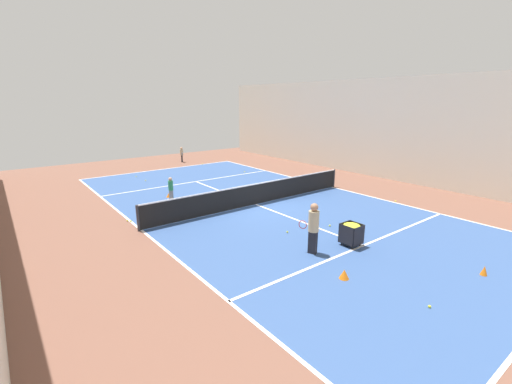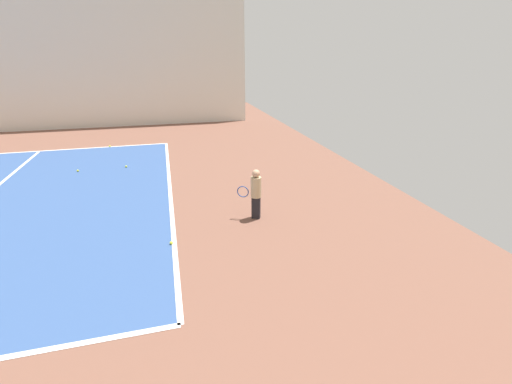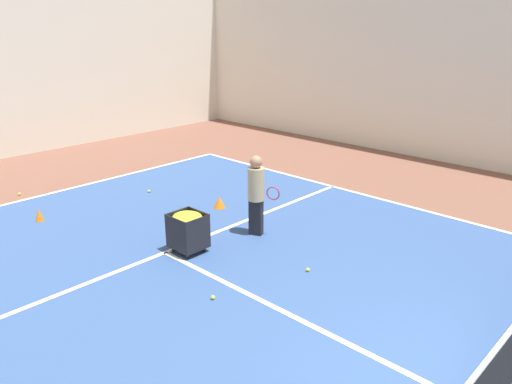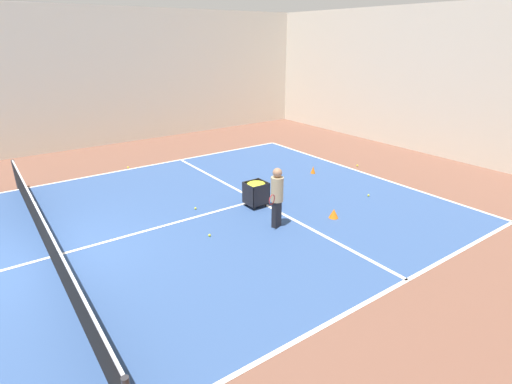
# 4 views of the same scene
# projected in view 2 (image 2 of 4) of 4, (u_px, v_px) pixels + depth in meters

# --- Properties ---
(line_baseline_near) EXTENTS (11.04, 0.10, 0.00)m
(line_baseline_near) POSITION_uv_depth(u_px,v_px,m) (170.00, 189.00, 9.91)
(line_baseline_near) COLOR white
(line_baseline_near) RESTS_ON ground
(player_near_baseline) EXTENTS (0.34, 0.59, 1.22)m
(player_near_baseline) POSITION_uv_depth(u_px,v_px,m) (255.00, 191.00, 7.93)
(player_near_baseline) COLOR black
(player_near_baseline) RESTS_ON ground
(tennis_ball_1) EXTENTS (0.07, 0.07, 0.07)m
(tennis_ball_1) POSITION_uv_depth(u_px,v_px,m) (171.00, 243.00, 7.05)
(tennis_ball_1) COLOR yellow
(tennis_ball_1) RESTS_ON ground
(tennis_ball_2) EXTENTS (0.07, 0.07, 0.07)m
(tennis_ball_2) POSITION_uv_depth(u_px,v_px,m) (78.00, 171.00, 11.33)
(tennis_ball_2) COLOR yellow
(tennis_ball_2) RESTS_ON ground
(tennis_ball_10) EXTENTS (0.07, 0.07, 0.07)m
(tennis_ball_10) POSITION_uv_depth(u_px,v_px,m) (126.00, 166.00, 11.75)
(tennis_ball_10) COLOR yellow
(tennis_ball_10) RESTS_ON ground
(tennis_ball_12) EXTENTS (0.07, 0.07, 0.07)m
(tennis_ball_12) POSITION_uv_depth(u_px,v_px,m) (110.00, 146.00, 14.28)
(tennis_ball_12) COLOR yellow
(tennis_ball_12) RESTS_ON ground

